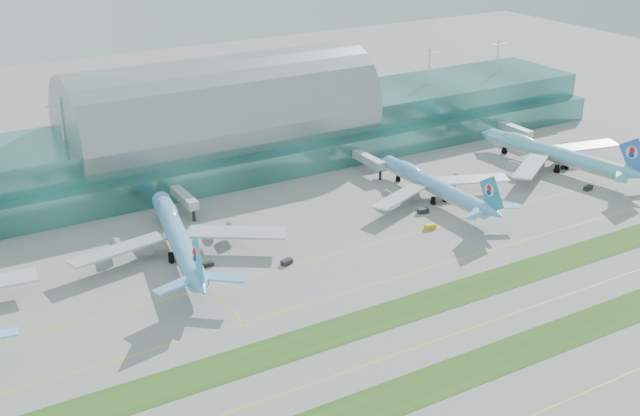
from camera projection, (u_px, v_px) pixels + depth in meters
ground at (424, 309)px, 213.98m from camera, size 700.00×700.00×0.00m
terminal at (223, 131)px, 310.43m from camera, size 340.00×69.10×36.00m
grass_strip_near at (496, 360)px, 191.78m from camera, size 420.00×12.00×0.08m
grass_strip_far at (420, 305)px, 215.55m from camera, size 420.00×12.00×0.08m
taxiline_a at (558, 404)px, 175.95m from camera, size 420.00×0.35×0.01m
taxiline_b at (458, 333)px, 202.89m from camera, size 420.00×0.35×0.01m
taxiline_c at (386, 281)px, 228.24m from camera, size 420.00×0.35×0.01m
taxiline_d at (345, 251)px, 245.67m from camera, size 420.00×0.35×0.01m
airliner_b at (177, 235)px, 241.29m from camera, size 65.02×74.72×20.69m
airliner_c at (433, 184)px, 282.17m from camera, size 59.09×66.93×18.45m
airliner_d at (553, 153)px, 311.31m from camera, size 64.46×74.01×20.46m
gse_c at (208, 264)px, 236.33m from camera, size 3.43×1.85×1.33m
gse_d at (287, 262)px, 237.64m from camera, size 4.00×3.05×1.45m
gse_e at (430, 226)px, 260.85m from camera, size 3.77×2.20×1.57m
gse_f at (423, 211)px, 272.43m from camera, size 4.01×2.58×1.76m
gse_g at (588, 188)px, 292.08m from camera, size 4.01×2.71×1.57m
gse_h at (564, 167)px, 312.97m from camera, size 3.54×1.92×1.19m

